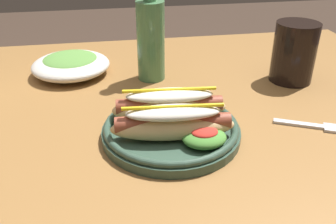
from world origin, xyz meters
The scene contains 6 objects.
dining_table centered at (0.00, 0.00, 0.64)m, with size 1.28×0.82×0.74m.
hot_dog_plate centered at (0.04, -0.13, 0.77)m, with size 0.23×0.23×0.08m.
fork centered at (0.29, -0.14, 0.74)m, with size 0.12×0.07×0.00m.
soda_cup centered at (0.34, 0.06, 0.80)m, with size 0.09×0.09×0.13m, color black.
glass_bottle centered at (0.04, 0.12, 0.84)m, with size 0.06×0.06×0.25m.
side_bowl centered at (-0.14, 0.18, 0.76)m, with size 0.18×0.18×0.05m.
Camera 1 is at (-0.06, -0.64, 1.08)m, focal length 39.30 mm.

